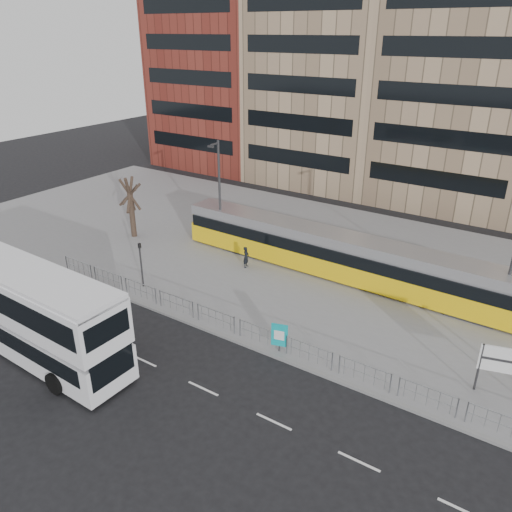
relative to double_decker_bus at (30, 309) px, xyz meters
The scene contains 14 objects.
ground 10.08m from the double_decker_bus, 42.57° to the left, with size 120.00×120.00×0.00m, color black.
plaza 20.08m from the double_decker_bus, 68.92° to the left, with size 64.00×24.00×0.15m, color gray.
kerb 10.09m from the double_decker_bus, 42.78° to the left, with size 64.00×0.25×0.17m, color gray.
building_row 43.00m from the double_decker_bus, 77.97° to the left, with size 70.40×18.40×31.20m.
pedestrian_barrier 11.70m from the double_decker_bus, 37.69° to the left, with size 32.07×0.07×1.10m.
road_markings 8.96m from the double_decker_bus, 17.52° to the left, with size 62.00×0.12×0.01m, color white.
double_decker_bus is the anchor object (origin of this frame).
tram 19.75m from the double_decker_bus, 59.19° to the left, with size 25.96×3.04×3.05m.
station_sign 23.18m from the double_decker_bus, 25.06° to the left, with size 2.16×0.67×2.55m.
ad_panel 12.91m from the double_decker_bus, 33.39° to the left, with size 0.87×0.31×1.65m.
pedestrian 15.01m from the double_decker_bus, 76.78° to the left, with size 0.57×0.37×1.55m, color black.
traffic_light_west 8.35m from the double_decker_bus, 94.18° to the left, with size 0.17×0.20×3.10m.
lamp_post_west 16.49m from the double_decker_bus, 91.01° to the left, with size 0.45×1.04×8.31m.
bare_tree 16.32m from the double_decker_bus, 118.16° to the left, with size 4.87×4.87×7.42m.
Camera 1 is at (14.72, -18.50, 15.77)m, focal length 35.00 mm.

